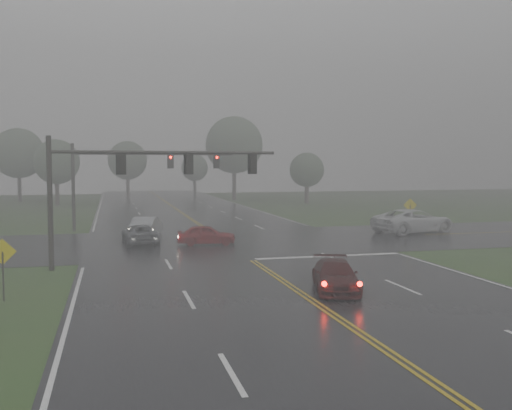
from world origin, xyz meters
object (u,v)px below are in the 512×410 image
object	(u,v)px
sedan_maroon	(335,291)
signal_gantry_far	(125,169)
sedan_red	(206,245)
sedan_silver	(147,237)
signal_gantry_near	(123,176)
car_grey	(140,244)
pickup_white	(413,233)

from	to	relation	value
sedan_maroon	signal_gantry_far	size ratio (longest dim) A/B	0.33
sedan_red	sedan_silver	size ratio (longest dim) A/B	0.84
signal_gantry_far	signal_gantry_near	bearing A→B (deg)	-91.62
car_grey	sedan_red	bearing A→B (deg)	155.52
sedan_maroon	signal_gantry_far	bearing A→B (deg)	122.36
car_grey	signal_gantry_far	size ratio (longest dim) A/B	0.35
car_grey	signal_gantry_far	xyz separation A→B (m)	(-0.68, 8.90, 4.83)
sedan_red	car_grey	bearing A→B (deg)	77.34
sedan_maroon	signal_gantry_far	xyz separation A→B (m)	(-7.75, 25.11, 4.83)
car_grey	signal_gantry_near	distance (m)	9.73
sedan_silver	pickup_white	size ratio (longest dim) A/B	0.69
sedan_maroon	pickup_white	xyz separation A→B (m)	(13.35, 17.27, 0.00)
sedan_maroon	pickup_white	world-z (taller)	pickup_white
sedan_silver	signal_gantry_far	xyz separation A→B (m)	(-1.32, 5.40, 4.83)
signal_gantry_near	pickup_white	bearing A→B (deg)	23.87
car_grey	sedan_silver	bearing A→B (deg)	-104.69
signal_gantry_far	sedan_red	bearing A→B (deg)	-65.22
sedan_red	signal_gantry_near	size ratio (longest dim) A/B	0.33
pickup_white	signal_gantry_far	xyz separation A→B (m)	(-21.09, 7.84, 4.83)
signal_gantry_near	signal_gantry_far	bearing A→B (deg)	88.38
sedan_maroon	sedan_silver	bearing A→B (deg)	123.28
sedan_silver	pickup_white	bearing A→B (deg)	-172.12
sedan_maroon	sedan_silver	xyz separation A→B (m)	(-6.43, 19.71, 0.00)
signal_gantry_far	car_grey	bearing A→B (deg)	-85.63
signal_gantry_near	car_grey	bearing A→B (deg)	82.15
car_grey	signal_gantry_near	world-z (taller)	signal_gantry_near
car_grey	signal_gantry_near	size ratio (longest dim) A/B	0.39
pickup_white	signal_gantry_near	bearing A→B (deg)	100.14
sedan_silver	car_grey	xyz separation A→B (m)	(-0.64, -3.50, 0.00)
sedan_red	car_grey	xyz separation A→B (m)	(-4.13, 1.52, 0.00)
signal_gantry_near	signal_gantry_far	size ratio (longest dim) A/B	0.89
car_grey	pickup_white	bearing A→B (deg)	178.65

